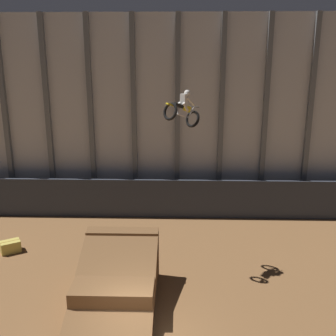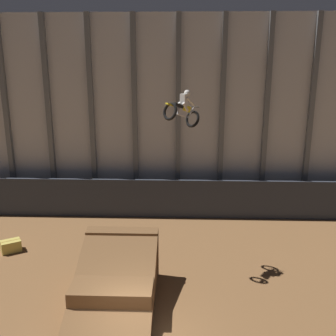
# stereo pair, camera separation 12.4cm
# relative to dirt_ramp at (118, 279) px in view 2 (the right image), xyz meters

# --- Properties ---
(arena_back_wall) EXTENTS (32.00, 0.40, 11.55)m
(arena_back_wall) POSITION_rel_dirt_ramp_xyz_m (0.96, 9.44, 4.99)
(arena_back_wall) COLOR silver
(arena_back_wall) RESTS_ON ground_plane
(lower_barrier) EXTENTS (31.36, 0.20, 2.30)m
(lower_barrier) POSITION_rel_dirt_ramp_xyz_m (0.96, 8.18, 0.37)
(lower_barrier) COLOR #2D333D
(lower_barrier) RESTS_ON ground_plane
(dirt_ramp) EXTENTS (3.00, 5.27, 2.33)m
(dirt_ramp) POSITION_rel_dirt_ramp_xyz_m (0.00, 0.00, 0.00)
(dirt_ramp) COLOR brown
(dirt_ramp) RESTS_ON ground_plane
(rider_bike_solo) EXTENTS (1.68, 1.71, 1.63)m
(rider_bike_solo) POSITION_rel_dirt_ramp_xyz_m (2.47, 2.64, 6.24)
(rider_bike_solo) COLOR black
(hay_bale_trackside) EXTENTS (1.08, 0.99, 0.57)m
(hay_bale_trackside) POSITION_rel_dirt_ramp_xyz_m (-5.80, 3.57, -0.50)
(hay_bale_trackside) COLOR #CCB751
(hay_bale_trackside) RESTS_ON ground_plane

